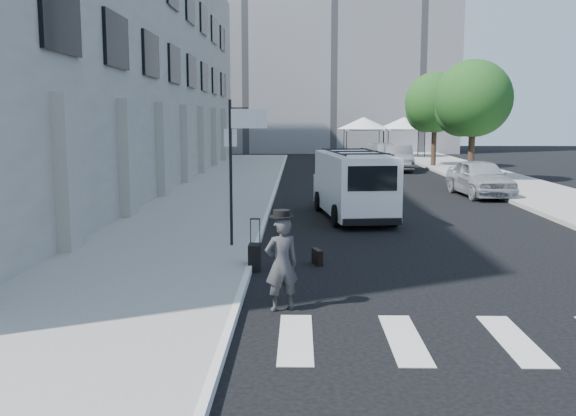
{
  "coord_description": "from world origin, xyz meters",
  "views": [
    {
      "loc": [
        -0.95,
        -12.1,
        3.25
      ],
      "look_at": [
        -1.2,
        1.54,
        1.3
      ],
      "focal_mm": 40.0,
      "sensor_mm": 36.0,
      "label": 1
    }
  ],
  "objects_px": {
    "briefcase": "(317,257)",
    "suitcase": "(255,257)",
    "parked_car_a": "(480,178)",
    "cargo_van": "(353,184)",
    "parked_car_b": "(398,158)",
    "businessman": "(282,264)",
    "parked_car_c": "(386,154)"
  },
  "relations": [
    {
      "from": "suitcase",
      "to": "parked_car_c",
      "type": "relative_size",
      "value": 0.23
    },
    {
      "from": "briefcase",
      "to": "parked_car_b",
      "type": "height_order",
      "value": "parked_car_b"
    },
    {
      "from": "suitcase",
      "to": "parked_car_b",
      "type": "xyz_separation_m",
      "value": [
        6.9,
        25.4,
        0.46
      ]
    },
    {
      "from": "parked_car_a",
      "to": "parked_car_b",
      "type": "bearing_deg",
      "value": 92.27
    },
    {
      "from": "parked_car_a",
      "to": "cargo_van",
      "type": "bearing_deg",
      "value": -139.43
    },
    {
      "from": "cargo_van",
      "to": "suitcase",
      "type": "bearing_deg",
      "value": -117.49
    },
    {
      "from": "parked_car_b",
      "to": "suitcase",
      "type": "bearing_deg",
      "value": -99.91
    },
    {
      "from": "cargo_van",
      "to": "parked_car_a",
      "type": "xyz_separation_m",
      "value": [
        5.68,
        5.68,
        -0.32
      ]
    },
    {
      "from": "briefcase",
      "to": "suitcase",
      "type": "height_order",
      "value": "suitcase"
    },
    {
      "from": "parked_car_c",
      "to": "briefcase",
      "type": "bearing_deg",
      "value": -103.15
    },
    {
      "from": "briefcase",
      "to": "parked_car_a",
      "type": "height_order",
      "value": "parked_car_a"
    },
    {
      "from": "briefcase",
      "to": "parked_car_b",
      "type": "relative_size",
      "value": 0.1
    },
    {
      "from": "businessman",
      "to": "parked_car_c",
      "type": "xyz_separation_m",
      "value": [
        6.25,
        33.82,
        -0.1
      ]
    },
    {
      "from": "cargo_van",
      "to": "parked_car_c",
      "type": "bearing_deg",
      "value": 72.44
    },
    {
      "from": "cargo_van",
      "to": "parked_car_b",
      "type": "relative_size",
      "value": 1.22
    },
    {
      "from": "suitcase",
      "to": "parked_car_a",
      "type": "xyz_separation_m",
      "value": [
        8.36,
        13.02,
        0.47
      ]
    },
    {
      "from": "parked_car_a",
      "to": "parked_car_c",
      "type": "distance_m",
      "value": 18.06
    },
    {
      "from": "parked_car_b",
      "to": "briefcase",
      "type": "bearing_deg",
      "value": -97.34
    },
    {
      "from": "parked_car_a",
      "to": "businessman",
      "type": "bearing_deg",
      "value": -120.42
    },
    {
      "from": "briefcase",
      "to": "parked_car_a",
      "type": "relative_size",
      "value": 0.1
    },
    {
      "from": "parked_car_b",
      "to": "parked_car_c",
      "type": "relative_size",
      "value": 0.95
    },
    {
      "from": "parked_car_b",
      "to": "parked_car_c",
      "type": "xyz_separation_m",
      "value": [
        0.0,
        5.63,
        -0.06
      ]
    },
    {
      "from": "suitcase",
      "to": "cargo_van",
      "type": "relative_size",
      "value": 0.2
    },
    {
      "from": "businessman",
      "to": "briefcase",
      "type": "height_order",
      "value": "businessman"
    },
    {
      "from": "parked_car_b",
      "to": "parked_car_c",
      "type": "distance_m",
      "value": 5.63
    },
    {
      "from": "businessman",
      "to": "parked_car_c",
      "type": "relative_size",
      "value": 0.33
    },
    {
      "from": "suitcase",
      "to": "businessman",
      "type": "bearing_deg",
      "value": -75.68
    },
    {
      "from": "businessman",
      "to": "briefcase",
      "type": "xyz_separation_m",
      "value": [
        0.69,
        3.4,
        -0.63
      ]
    },
    {
      "from": "suitcase",
      "to": "parked_car_b",
      "type": "distance_m",
      "value": 26.32
    },
    {
      "from": "businessman",
      "to": "suitcase",
      "type": "height_order",
      "value": "businessman"
    },
    {
      "from": "cargo_van",
      "to": "parked_car_b",
      "type": "xyz_separation_m",
      "value": [
        4.22,
        18.06,
        -0.33
      ]
    },
    {
      "from": "businessman",
      "to": "parked_car_b",
      "type": "xyz_separation_m",
      "value": [
        6.25,
        28.19,
        -0.04
      ]
    }
  ]
}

